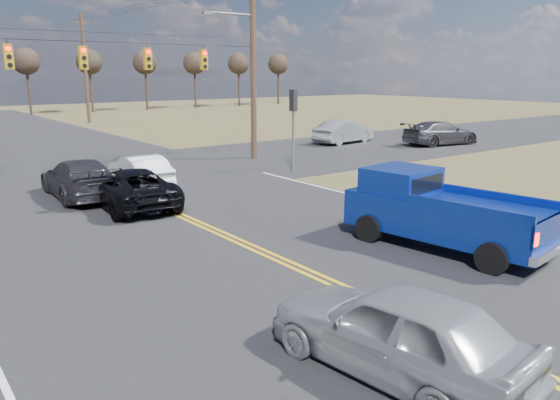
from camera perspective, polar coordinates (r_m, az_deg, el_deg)
ground at (r=11.48m, az=11.14°, el=-11.10°), size 160.00×160.00×0.00m
road_main at (r=19.23m, az=-11.48°, el=-1.16°), size 14.00×120.00×0.02m
road_cross at (r=26.54m, az=-19.00°, el=2.31°), size 120.00×12.00×0.02m
signal_gantry at (r=26.08m, az=-18.62°, el=13.37°), size 19.60×4.83×10.00m
utility_poles at (r=25.18m, az=-19.17°, el=13.74°), size 19.60×58.32×10.00m
treeline at (r=34.79m, az=-24.50°, el=13.73°), size 87.00×117.80×7.40m
pickup_truck at (r=15.37m, az=16.31°, el=-1.19°), size 2.77×5.70×2.06m
silver_suv at (r=8.97m, az=12.15°, el=-13.11°), size 2.30×4.57×1.49m
black_suv at (r=20.01m, az=-15.35°, el=1.24°), size 2.73×5.19×1.39m
white_car_queue at (r=23.29m, az=-14.41°, el=2.91°), size 1.69×4.26×1.38m
dgrey_car_queue at (r=22.15m, az=-20.22°, el=2.13°), size 2.30×5.18×1.48m
cross_car_east_near at (r=37.29m, az=6.68°, el=7.10°), size 2.35×4.94×1.56m
cross_car_east_far at (r=37.74m, az=16.44°, el=6.72°), size 3.07×5.67×1.56m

